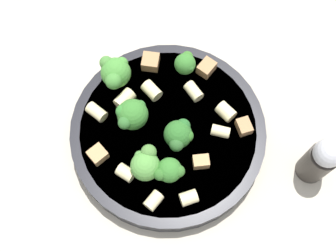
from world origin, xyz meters
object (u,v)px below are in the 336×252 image
Objects in this scene: rigatoni_5 at (97,112)px; rigatoni_6 at (125,99)px; broccoli_floret_1 at (115,73)px; broccoli_floret_4 at (169,171)px; chicken_chunk_0 at (151,62)px; broccoli_floret_0 at (179,135)px; broccoli_floret_5 at (132,114)px; rigatoni_1 at (126,173)px; pepper_shaker at (320,160)px; broccoli_floret_3 at (185,63)px; broccoli_floret_2 at (146,164)px; chicken_chunk_2 at (98,154)px; rigatoni_3 at (189,198)px; rigatoni_0 at (226,112)px; rigatoni_8 at (194,91)px; chicken_chunk_1 at (244,127)px; rigatoni_2 at (220,131)px; rigatoni_7 at (154,201)px; pasta_bowl at (168,132)px; rigatoni_4 at (152,91)px; chicken_chunk_3 at (206,68)px; chicken_chunk_4 at (201,162)px.

rigatoni_6 is (0.04, 0.01, 0.00)m from rigatoni_5.
broccoli_floret_4 is (0.05, -0.14, -0.00)m from broccoli_floret_1.
broccoli_floret_0 is at bearing -77.83° from chicken_chunk_0.
broccoli_floret_5 reaches higher than broccoli_floret_0.
pepper_shaker reaches higher than rigatoni_1.
broccoli_floret_1 is 0.09m from broccoli_floret_3.
broccoli_floret_0 is 0.98× the size of broccoli_floret_2.
pepper_shaker reaches higher than chicken_chunk_2.
broccoli_floret_5 reaches higher than rigatoni_3.
broccoli_floret_4 is at bearing -110.71° from broccoli_floret_0.
broccoli_floret_0 is at bearing -155.94° from rigatoni_0.
rigatoni_0 is at bearing -0.53° from broccoli_floret_5.
rigatoni_8 is 1.19× the size of chicken_chunk_1.
broccoli_floret_5 is 0.11m from rigatoni_2.
rigatoni_0 is 1.07× the size of rigatoni_7.
broccoli_floret_3 reaches higher than rigatoni_6.
rigatoni_8 reaches higher than pasta_bowl.
rigatoni_4 is 0.96× the size of rigatoni_5.
rigatoni_4 is 0.05m from rigatoni_8.
rigatoni_6 is (0.01, 0.10, 0.00)m from rigatoni_1.
rigatoni_0 reaches higher than rigatoni_8.
chicken_chunk_3 is at bearing 34.86° from chicken_chunk_2.
broccoli_floret_3 is 0.03m from chicken_chunk_3.
broccoli_floret_0 reaches higher than chicken_chunk_0.
broccoli_floret_1 is at bearing 155.21° from rigatoni_0.
chicken_chunk_3 is at bearing 78.63° from chicken_chunk_4.
chicken_chunk_1 is (0.10, -0.01, 0.02)m from pasta_bowl.
rigatoni_1 is 0.09m from chicken_chunk_4.
chicken_chunk_3 is at bearing 54.15° from broccoli_floret_2.
rigatoni_2 is 0.16m from chicken_chunk_2.
rigatoni_2 is 0.91× the size of rigatoni_6.
broccoli_floret_5 is 2.11× the size of chicken_chunk_0.
chicken_chunk_1 is at bearing -12.40° from rigatoni_5.
broccoli_floret_5 is at bearing 141.03° from chicken_chunk_4.
rigatoni_7 is at bearing -173.11° from pepper_shaker.
rigatoni_1 is (-0.03, -0.00, -0.02)m from broccoli_floret_2.
broccoli_floret_1 is 1.88× the size of rigatoni_6.
broccoli_floret_4 is 0.05m from rigatoni_1.
chicken_chunk_1 is (0.12, 0.08, -0.00)m from rigatoni_7.
broccoli_floret_1 reaches higher than rigatoni_4.
broccoli_floret_4 is 1.89× the size of chicken_chunk_2.
rigatoni_1 reaches higher than chicken_chunk_2.
chicken_chunk_3 is 0.19m from pepper_shaker.
rigatoni_4 is 0.23m from pepper_shaker.
chicken_chunk_4 is (0.05, -0.10, -0.00)m from rigatoni_4.
broccoli_floret_1 is 2.06× the size of chicken_chunk_3.
broccoli_floret_3 is 0.15m from broccoli_floret_4.
broccoli_floret_3 reaches higher than rigatoni_1.
rigatoni_1 is 0.85× the size of rigatoni_8.
rigatoni_1 is at bearing -177.77° from chicken_chunk_4.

